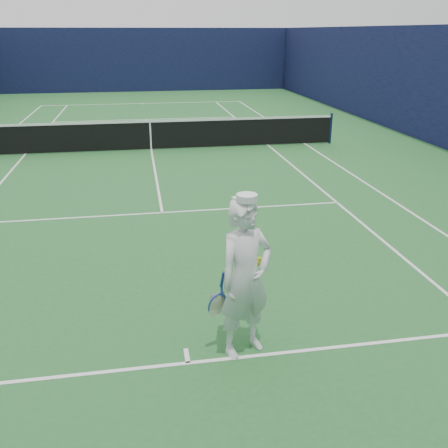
% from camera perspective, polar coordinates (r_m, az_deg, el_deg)
% --- Properties ---
extents(ground, '(80.00, 80.00, 0.00)m').
position_cam_1_polar(ground, '(17.37, -8.30, 8.37)').
color(ground, '#25632C').
rests_on(ground, ground).
extents(court_markings, '(11.03, 23.83, 0.01)m').
position_cam_1_polar(court_markings, '(17.36, -8.30, 8.38)').
color(court_markings, white).
rests_on(court_markings, ground).
extents(windscreen_fence, '(20.12, 36.12, 4.00)m').
position_cam_1_polar(windscreen_fence, '(17.04, -8.67, 14.94)').
color(windscreen_fence, '#0E1233').
rests_on(windscreen_fence, ground).
extents(tennis_net, '(12.88, 0.09, 1.07)m').
position_cam_1_polar(tennis_net, '(17.25, -8.40, 10.16)').
color(tennis_net, '#141E4C').
rests_on(tennis_net, ground).
extents(tennis_player, '(0.93, 0.74, 2.07)m').
position_cam_1_polar(tennis_player, '(6.02, 2.46, -6.25)').
color(tennis_player, white).
rests_on(tennis_player, ground).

